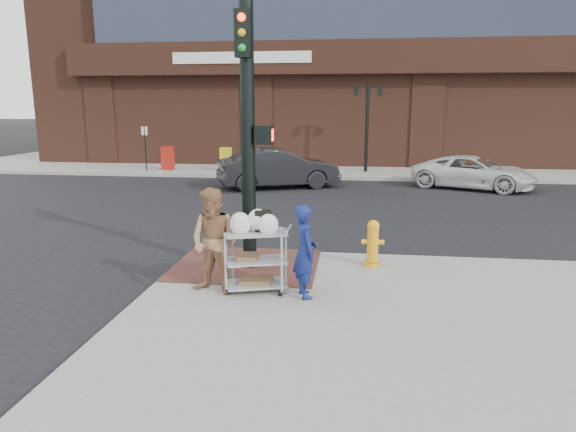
# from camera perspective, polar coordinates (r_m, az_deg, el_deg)

# --- Properties ---
(ground) EXTENTS (220.00, 220.00, 0.00)m
(ground) POSITION_cam_1_polar(r_m,az_deg,el_deg) (9.31, -2.17, -8.14)
(ground) COLOR black
(ground) RESTS_ON ground
(sidewalk_far) EXTENTS (65.00, 36.00, 0.15)m
(sidewalk_far) POSITION_cam_1_polar(r_m,az_deg,el_deg) (42.20, 22.71, 6.96)
(sidewalk_far) COLOR gray
(sidewalk_far) RESTS_ON ground
(brick_curb_ramp) EXTENTS (2.80, 2.40, 0.01)m
(brick_curb_ramp) POSITION_cam_1_polar(r_m,az_deg,el_deg) (10.21, -4.67, -5.40)
(brick_curb_ramp) COLOR #4B2A23
(brick_curb_ramp) RESTS_ON sidewalk_near
(lamp_post) EXTENTS (1.32, 0.22, 4.00)m
(lamp_post) POSITION_cam_1_polar(r_m,az_deg,el_deg) (24.62, 8.78, 10.62)
(lamp_post) COLOR black
(lamp_post) RESTS_ON sidewalk_far
(parking_sign) EXTENTS (0.05, 0.05, 2.20)m
(parking_sign) POSITION_cam_1_polar(r_m,az_deg,el_deg) (25.71, -15.57, 7.32)
(parking_sign) COLOR black
(parking_sign) RESTS_ON sidewalk_far
(traffic_signal_pole) EXTENTS (0.61, 0.51, 5.00)m
(traffic_signal_pole) POSITION_cam_1_polar(r_m,az_deg,el_deg) (9.59, -4.38, 9.74)
(traffic_signal_pole) COLOR black
(traffic_signal_pole) RESTS_ON sidewalk_near
(woman_blue) EXTENTS (0.54, 0.66, 1.54)m
(woman_blue) POSITION_cam_1_polar(r_m,az_deg,el_deg) (8.33, 1.90, -3.93)
(woman_blue) COLOR navy
(woman_blue) RESTS_ON sidewalk_near
(pedestrian_tan) EXTENTS (1.02, 0.90, 1.78)m
(pedestrian_tan) POSITION_cam_1_polar(r_m,az_deg,el_deg) (8.54, -8.17, -2.83)
(pedestrian_tan) COLOR #A26E4C
(pedestrian_tan) RESTS_ON sidewalk_near
(sedan_dark) EXTENTS (5.05, 3.37, 1.57)m
(sedan_dark) POSITION_cam_1_polar(r_m,az_deg,el_deg) (20.48, -1.09, 5.32)
(sedan_dark) COLOR black
(sedan_dark) RESTS_ON ground
(minivan_white) EXTENTS (5.10, 3.82, 1.29)m
(minivan_white) POSITION_cam_1_polar(r_m,az_deg,el_deg) (21.59, 19.91, 4.57)
(minivan_white) COLOR silver
(minivan_white) RESTS_ON ground
(utility_cart) EXTENTS (1.12, 0.83, 1.39)m
(utility_cart) POSITION_cam_1_polar(r_m,az_deg,el_deg) (8.63, -3.55, -4.35)
(utility_cart) COLOR #A4A4A9
(utility_cart) RESTS_ON sidewalk_near
(fire_hydrant) EXTENTS (0.44, 0.31, 0.93)m
(fire_hydrant) POSITION_cam_1_polar(r_m,az_deg,el_deg) (10.10, 9.40, -2.96)
(fire_hydrant) COLOR orange
(fire_hydrant) RESTS_ON sidewalk_near
(newsbox_red) EXTENTS (0.58, 0.55, 1.14)m
(newsbox_red) POSITION_cam_1_polar(r_m,az_deg,el_deg) (25.74, -13.22, 6.27)
(newsbox_red) COLOR #A91C13
(newsbox_red) RESTS_ON sidewalk_far
(newsbox_yellow) EXTENTS (0.53, 0.49, 1.11)m
(newsbox_yellow) POSITION_cam_1_polar(r_m,az_deg,el_deg) (24.98, -6.92, 6.30)
(newsbox_yellow) COLOR gold
(newsbox_yellow) RESTS_ON sidewalk_far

